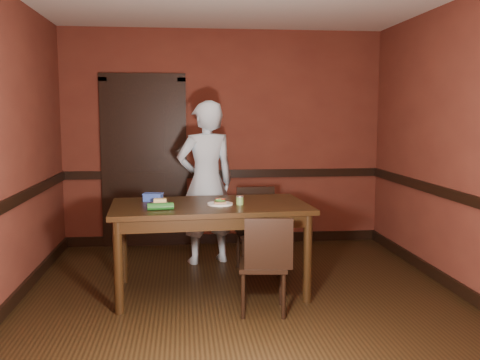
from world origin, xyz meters
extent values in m
cube|color=black|center=(0.00, 0.00, 0.00)|extent=(4.00, 4.50, 0.01)
cube|color=#5F281C|center=(0.00, 2.25, 1.35)|extent=(4.00, 0.02, 2.70)
cube|color=#5F281C|center=(0.00, -2.25, 1.35)|extent=(4.00, 0.02, 2.70)
cube|color=#5F281C|center=(2.00, 0.00, 1.35)|extent=(0.02, 4.50, 2.70)
cube|color=black|center=(0.00, 2.23, 0.90)|extent=(4.00, 0.03, 0.10)
cube|color=black|center=(-1.99, 0.00, 0.90)|extent=(0.03, 4.50, 0.10)
cube|color=black|center=(1.99, 0.00, 0.90)|extent=(0.03, 4.50, 0.10)
cube|color=black|center=(0.00, 2.23, 0.06)|extent=(4.00, 0.03, 0.12)
cube|color=black|center=(-1.99, 0.00, 0.06)|extent=(0.03, 4.50, 0.12)
cube|color=black|center=(1.99, 0.00, 0.06)|extent=(0.03, 4.50, 0.12)
cube|color=black|center=(-1.00, 2.21, 1.02)|extent=(0.85, 0.04, 2.05)
cube|color=black|center=(-1.48, 2.23, 1.02)|extent=(0.10, 0.06, 2.15)
cube|color=black|center=(-0.52, 2.23, 1.02)|extent=(0.10, 0.06, 2.15)
cube|color=black|center=(-1.00, 2.23, 2.10)|extent=(1.05, 0.06, 0.10)
cube|color=black|center=(-0.28, 0.34, 0.42)|extent=(1.84, 1.11, 0.83)
imported|color=silver|center=(-0.27, 1.37, 0.90)|extent=(0.75, 0.60, 1.80)
cylinder|color=silver|center=(-0.19, 0.28, 0.84)|extent=(0.23, 0.23, 0.01)
cube|color=#9C6F4C|center=(-0.19, 0.28, 0.85)|extent=(0.11, 0.10, 0.02)
ellipsoid|color=#3D812F|center=(-0.19, 0.28, 0.87)|extent=(0.10, 0.09, 0.02)
cylinder|color=red|center=(-0.21, 0.30, 0.89)|extent=(0.04, 0.04, 0.01)
cylinder|color=red|center=(-0.16, 0.28, 0.89)|extent=(0.04, 0.04, 0.01)
cylinder|color=#7EBA63|center=(-0.22, 0.26, 0.89)|extent=(0.03, 0.03, 0.01)
cylinder|color=#7EBA63|center=(-0.17, 0.31, 0.89)|extent=(0.03, 0.03, 0.01)
cylinder|color=#7EBA63|center=(-0.19, 0.28, 0.89)|extent=(0.03, 0.03, 0.01)
cylinder|color=#618942|center=(-0.01, 0.27, 0.87)|extent=(0.07, 0.07, 0.07)
cylinder|color=beige|center=(-0.01, 0.27, 0.91)|extent=(0.07, 0.07, 0.01)
cylinder|color=silver|center=(-0.73, 0.40, 0.84)|extent=(0.15, 0.15, 0.01)
cube|color=#F0CA71|center=(-0.73, 0.40, 0.86)|extent=(0.11, 0.08, 0.04)
cube|color=#3453B9|center=(-0.81, 0.57, 0.87)|extent=(0.19, 0.14, 0.07)
cube|color=#3453B9|center=(-0.81, 0.57, 0.90)|extent=(0.20, 0.15, 0.01)
cylinder|color=#184D18|center=(-0.72, 0.07, 0.87)|extent=(0.23, 0.09, 0.06)
camera|label=1|loc=(-0.52, -4.49, 1.65)|focal=40.00mm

